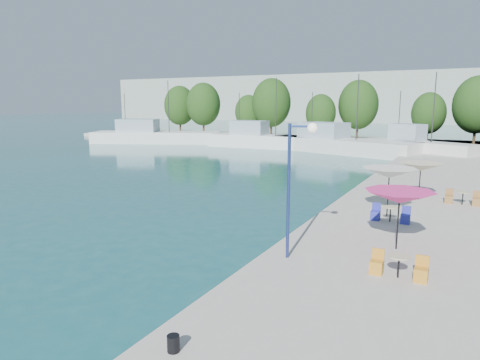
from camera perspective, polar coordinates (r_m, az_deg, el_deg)
The scene contains 22 objects.
quay_far at distance 69.90m, azimuth 10.99°, elevation 5.10°, with size 90.00×16.00×0.60m, color #ABA49A.
hill_west at distance 165.12m, azimuth 13.51°, elevation 10.53°, with size 180.00×40.00×16.00m, color #95A396.
trawler_01 at distance 70.21m, azimuth -11.43°, elevation 5.74°, with size 20.59×13.07×10.20m.
trawler_02 at distance 61.84m, azimuth 2.96°, elevation 5.34°, with size 16.55×4.84×10.20m.
trawler_03 at distance 56.79m, azimuth 13.03°, elevation 4.66°, with size 20.05×10.63×10.20m.
trawler_04 at distance 55.90m, azimuth 22.66°, elevation 4.06°, with size 12.86×8.45×10.20m.
tree_01 at distance 86.06m, azimuth -8.03°, elevation 9.81°, with size 6.14×6.14×9.08m.
tree_02 at distance 82.20m, azimuth -4.91°, elevation 10.03°, with size 6.43×6.43×9.52m.
tree_03 at distance 78.46m, azimuth 1.13°, elevation 9.08°, with size 4.87×4.87×7.20m.
tree_04 at distance 75.56m, azimuth 4.21°, elevation 10.23°, with size 6.74×6.74×9.97m.
tree_05 at distance 71.05m, azimuth 10.71°, elevation 8.77°, with size 4.84×4.84×7.16m.
tree_06 at distance 72.80m, azimuth 15.50°, elevation 9.64°, with size 6.37×6.37×9.42m.
tree_07 at distance 70.41m, azimuth 23.85°, elevation 8.16°, with size 4.95×4.95×7.33m.
tree_08 at distance 68.60m, azimuth 29.08°, elevation 8.76°, with size 6.41×6.41×9.49m.
umbrella_pink at distance 17.74m, azimuth 20.51°, elevation -2.15°, with size 2.70×2.70×2.36m.
umbrella_white at distance 22.90m, azimuth 19.30°, elevation 0.90°, with size 2.77×2.77×2.48m.
umbrella_cream at distance 27.52m, azimuth 22.96°, elevation 1.61°, with size 2.60×2.60×2.23m.
cafe_table_01 at distance 15.37m, azimuth 20.35°, elevation -11.11°, with size 1.82×0.70×0.76m.
cafe_table_02 at distance 22.13m, azimuth 19.38°, elevation -4.56°, with size 1.82×0.70×0.76m.
cafe_table_03 at distance 27.46m, azimuth 27.54°, elevation -2.35°, with size 1.82×0.70×0.76m.
street_lamp at distance 15.51m, azimuth 7.72°, elevation 1.88°, with size 1.02×0.43×5.03m.
bollard at distance 10.76m, azimuth -8.88°, elevation -20.73°, with size 0.30×0.30×0.40m, color black.
Camera 1 is at (12.68, 0.50, 6.31)m, focal length 32.00 mm.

